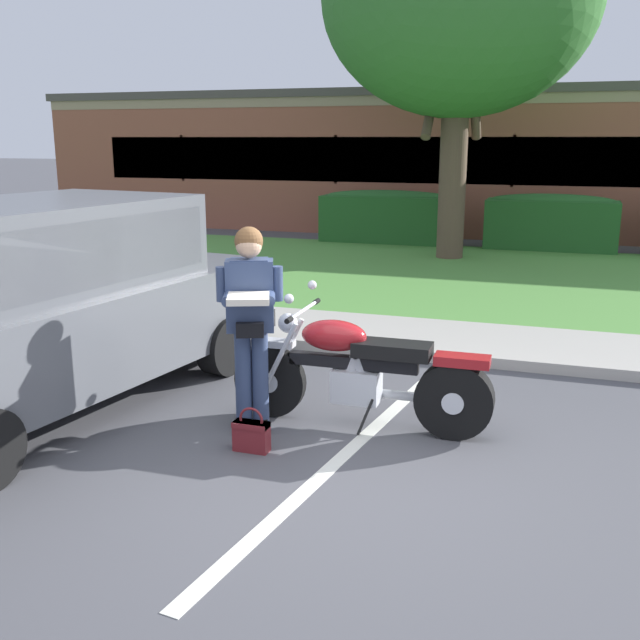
{
  "coord_description": "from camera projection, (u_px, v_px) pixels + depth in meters",
  "views": [
    {
      "loc": [
        1.4,
        -4.86,
        2.38
      ],
      "look_at": [
        -0.59,
        1.02,
        0.85
      ],
      "focal_mm": 41.43,
      "sensor_mm": 36.0,
      "label": 1
    }
  ],
  "objects": [
    {
      "name": "concrete_walk",
      "position": [
        438.0,
        337.0,
        8.93
      ],
      "size": [
        60.0,
        1.5,
        0.08
      ],
      "primitive_type": "cube",
      "color": "#ADA89E",
      "rests_on": "ground"
    },
    {
      "name": "stall_stripe_1",
      "position": [
        344.0,
        455.0,
        5.7
      ],
      "size": [
        0.68,
        4.38,
        0.01
      ],
      "primitive_type": "cube",
      "rotation": [
        0.0,
        0.0,
        -0.13
      ],
      "color": "silver",
      "rests_on": "ground"
    },
    {
      "name": "handbag",
      "position": [
        251.0,
        433.0,
        5.75
      ],
      "size": [
        0.28,
        0.13,
        0.36
      ],
      "color": "maroon",
      "rests_on": "ground"
    },
    {
      "name": "ground_plane",
      "position": [
        351.0,
        468.0,
        5.48
      ],
      "size": [
        140.0,
        140.0,
        0.0
      ],
      "primitive_type": "plane",
      "color": "#4C4C51"
    },
    {
      "name": "rider_person",
      "position": [
        250.0,
        313.0,
        5.96
      ],
      "size": [
        0.56,
        0.66,
        1.7
      ],
      "color": "black",
      "rests_on": "ground"
    },
    {
      "name": "parked_suv_adjacent",
      "position": [
        39.0,
        304.0,
        6.53
      ],
      "size": [
        2.59,
        5.05,
        1.86
      ],
      "color": "#515459",
      "rests_on": "ground"
    },
    {
      "name": "curb_strip",
      "position": [
        425.0,
        355.0,
        8.14
      ],
      "size": [
        60.0,
        0.2,
        0.12
      ],
      "primitive_type": "cube",
      "color": "#ADA89E",
      "rests_on": "ground"
    },
    {
      "name": "brick_building",
      "position": [
        526.0,
        159.0,
        21.46
      ],
      "size": [
        25.7,
        9.52,
        3.59
      ],
      "color": "#93513D",
      "rests_on": "ground"
    },
    {
      "name": "stall_stripe_0",
      "position": [
        36.0,
        412.0,
        6.59
      ],
      "size": [
        0.68,
        4.38,
        0.01
      ],
      "primitive_type": "cube",
      "rotation": [
        0.0,
        0.0,
        -0.13
      ],
      "color": "silver",
      "rests_on": "ground"
    },
    {
      "name": "motorcycle",
      "position": [
        369.0,
        373.0,
        6.15
      ],
      "size": [
        2.24,
        0.82,
        1.18
      ],
      "color": "black",
      "rests_on": "ground"
    },
    {
      "name": "hedge_center_left",
      "position": [
        551.0,
        222.0,
        15.76
      ],
      "size": [
        2.73,
        0.9,
        1.24
      ],
      "color": "#235623",
      "rests_on": "ground"
    },
    {
      "name": "grass_lawn",
      "position": [
        480.0,
        277.0,
        12.86
      ],
      "size": [
        60.0,
        7.04,
        0.06
      ],
      "primitive_type": "cube",
      "color": "#518E3D",
      "rests_on": "ground"
    },
    {
      "name": "hedge_left",
      "position": [
        388.0,
        216.0,
        16.87
      ],
      "size": [
        3.06,
        0.9,
        1.24
      ],
      "color": "#235623",
      "rests_on": "ground"
    }
  ]
}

